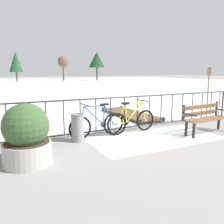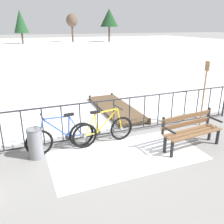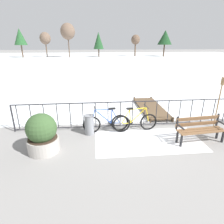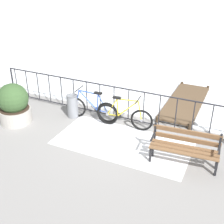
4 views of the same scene
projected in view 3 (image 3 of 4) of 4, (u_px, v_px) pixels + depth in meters
name	position (u px, v px, depth m)	size (l,w,h in m)	color
ground_plane	(132.00, 127.00, 7.53)	(160.00, 160.00, 0.00)	gray
frozen_pond	(101.00, 61.00, 34.00)	(80.00, 56.00, 0.03)	white
snow_patch	(148.00, 141.00, 6.44)	(3.63, 1.78, 0.01)	white
railing_fence	(132.00, 114.00, 7.34)	(9.06, 0.06, 1.07)	#232328
bicycle_near_railing	(106.00, 123.00, 6.96)	(1.71, 0.52, 0.97)	black
bicycle_second	(135.00, 122.00, 7.04)	(1.71, 0.52, 0.97)	black
park_bench	(200.00, 127.00, 6.27)	(1.64, 0.62, 0.89)	brown
planter_with_shrub	(42.00, 134.00, 5.65)	(0.95, 0.95, 1.23)	#ADA8A0
trash_bin	(89.00, 125.00, 6.81)	(0.35, 0.35, 0.73)	gray
oar_upright	(219.00, 100.00, 7.12)	(0.04, 0.16, 1.98)	#937047
wooden_dock	(151.00, 107.00, 9.37)	(1.10, 3.28, 0.20)	brown
tree_far_west	(165.00, 38.00, 42.48)	(3.23, 3.23, 5.67)	brown
tree_west_mid	(45.00, 38.00, 41.56)	(2.36, 2.36, 5.25)	brown
tree_centre	(68.00, 31.00, 39.27)	(3.01, 3.01, 6.93)	brown
tree_east_mid	(136.00, 40.00, 43.40)	(2.00, 2.00, 4.79)	brown
tree_far_east	(20.00, 37.00, 39.24)	(2.61, 2.61, 5.86)	brown
tree_extra	(99.00, 41.00, 41.48)	(2.26, 2.26, 5.25)	brown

